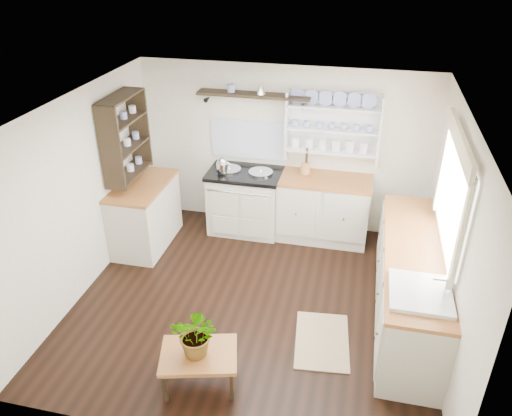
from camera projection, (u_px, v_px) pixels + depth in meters
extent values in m
cube|color=black|center=(253.00, 301.00, 5.81)|extent=(4.00, 3.80, 0.01)
cube|color=beige|center=(284.00, 149.00, 6.88)|extent=(4.00, 0.02, 2.30)
cube|color=beige|center=(452.00, 238.00, 4.86)|extent=(0.02, 3.80, 2.30)
cube|color=beige|center=(81.00, 196.00, 5.64)|extent=(0.02, 3.80, 2.30)
cube|color=white|center=(252.00, 109.00, 4.70)|extent=(4.00, 3.80, 0.01)
cube|color=white|center=(453.00, 198.00, 4.83)|extent=(0.04, 1.40, 1.00)
cube|color=white|center=(451.00, 198.00, 4.84)|extent=(0.02, 1.50, 1.10)
cube|color=beige|center=(460.00, 142.00, 4.56)|extent=(0.04, 1.55, 0.18)
cube|color=beige|center=(245.00, 203.00, 7.04)|extent=(0.97, 0.63, 0.85)
cube|color=black|center=(245.00, 174.00, 6.82)|extent=(1.01, 0.67, 0.05)
cylinder|color=silver|center=(229.00, 169.00, 6.84)|extent=(0.33, 0.33, 0.03)
cylinder|color=silver|center=(261.00, 172.00, 6.76)|extent=(0.33, 0.33, 0.03)
cylinder|color=silver|center=(238.00, 193.00, 6.58)|extent=(0.87, 0.02, 0.02)
cube|color=beige|center=(322.00, 209.00, 6.85)|extent=(1.25, 0.60, 0.88)
cube|color=brown|center=(324.00, 180.00, 6.63)|extent=(1.27, 0.63, 0.04)
cube|color=beige|center=(409.00, 285.00, 5.35)|extent=(0.60, 2.40, 0.88)
cube|color=brown|center=(415.00, 251.00, 5.14)|extent=(0.62, 2.43, 0.04)
cube|color=white|center=(418.00, 303.00, 4.54)|extent=(0.55, 0.60, 0.28)
cylinder|color=silver|center=(445.00, 289.00, 4.40)|extent=(0.02, 0.02, 0.22)
cube|color=beige|center=(145.00, 215.00, 6.70)|extent=(0.60, 1.10, 0.88)
cube|color=brown|center=(141.00, 186.00, 6.48)|extent=(0.62, 1.13, 0.04)
cube|color=white|center=(333.00, 125.00, 6.54)|extent=(1.20, 0.03, 0.90)
cube|color=white|center=(333.00, 128.00, 6.47)|extent=(1.20, 0.22, 0.02)
cylinder|color=navy|center=(334.00, 107.00, 6.34)|extent=(0.20, 0.02, 0.20)
cube|color=black|center=(254.00, 95.00, 6.47)|extent=(1.50, 0.24, 0.04)
cone|color=black|center=(208.00, 98.00, 6.71)|extent=(0.06, 0.20, 0.06)
cone|color=black|center=(304.00, 105.00, 6.46)|extent=(0.06, 0.20, 0.06)
cube|color=black|center=(125.00, 136.00, 6.19)|extent=(0.28, 0.80, 1.05)
cylinder|color=#AE793F|center=(305.00, 168.00, 6.70)|extent=(0.13, 0.13, 0.15)
cube|color=brown|center=(199.00, 355.00, 4.57)|extent=(0.80, 0.66, 0.04)
cylinder|color=black|center=(165.00, 388.00, 4.48)|extent=(0.04, 0.04, 0.34)
cylinder|color=black|center=(170.00, 355.00, 4.83)|extent=(0.04, 0.04, 0.34)
cylinder|color=black|center=(232.00, 386.00, 4.50)|extent=(0.04, 0.04, 0.34)
cylinder|color=black|center=(232.00, 353.00, 4.85)|extent=(0.04, 0.04, 0.34)
imported|color=#3F7233|center=(197.00, 334.00, 4.45)|extent=(0.45, 0.39, 0.47)
cube|color=#917254|center=(322.00, 341.00, 5.23)|extent=(0.63, 0.90, 0.02)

